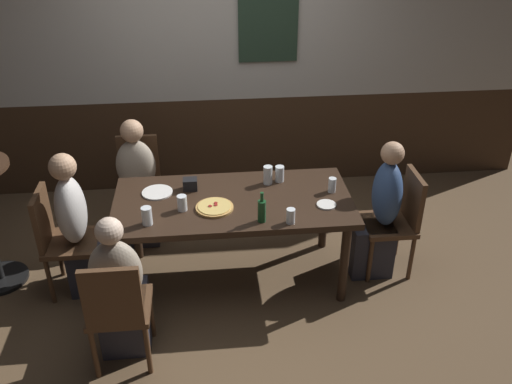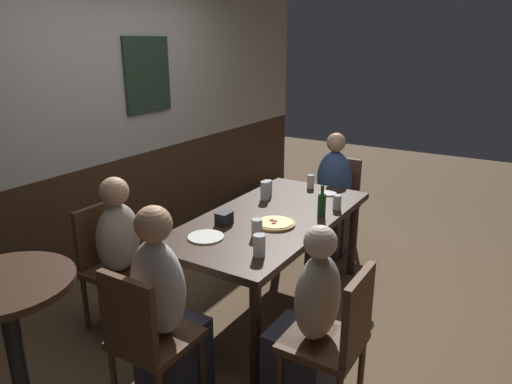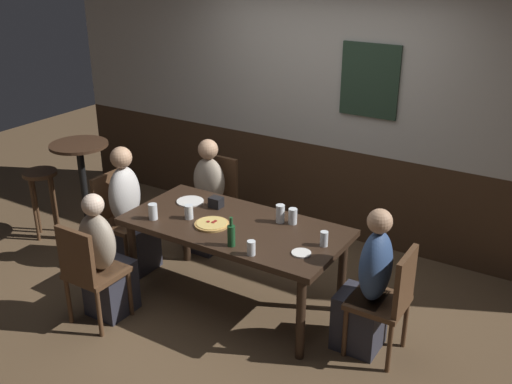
{
  "view_description": "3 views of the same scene",
  "coord_description": "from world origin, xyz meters",
  "px_view_note": "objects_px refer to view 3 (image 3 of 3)",
  "views": [
    {
      "loc": [
        -0.19,
        -3.58,
        2.87
      ],
      "look_at": [
        0.17,
        -0.1,
        0.85
      ],
      "focal_mm": 38.51,
      "sensor_mm": 36.0,
      "label": 1
    },
    {
      "loc": [
        -2.81,
        -1.59,
        1.97
      ],
      "look_at": [
        -0.16,
        0.03,
        0.96
      ],
      "focal_mm": 32.84,
      "sensor_mm": 36.0,
      "label": 2
    },
    {
      "loc": [
        2.41,
        -3.55,
        2.84
      ],
      "look_at": [
        0.24,
        -0.06,
        1.1
      ],
      "focal_mm": 41.4,
      "sensor_mm": 36.0,
      "label": 3
    }
  ],
  "objects_px": {
    "chair_head_east": "(389,297)",
    "plate_white_large": "(190,201)",
    "person_left_near": "(105,265)",
    "tumbler_water": "(293,217)",
    "chair_left_near": "(89,270)",
    "pizza": "(212,224)",
    "pint_glass_stout": "(324,240)",
    "chair_left_far": "(216,196)",
    "bar_stool": "(42,186)",
    "chair_head_west": "(117,215)",
    "tumbler_short": "(153,212)",
    "beer_glass_tall": "(189,213)",
    "person_head_west": "(130,218)",
    "person_left_far": "(207,204)",
    "side_bar_table": "(84,185)",
    "person_head_east": "(367,292)",
    "beer_bottle_green": "(231,235)",
    "plate_white_small": "(301,253)",
    "dining_table": "(235,233)",
    "pint_glass_pale": "(251,249)",
    "condiment_caddy": "(216,202)",
    "pint_glass_amber": "(280,215)"
  },
  "relations": [
    {
      "from": "chair_head_west",
      "to": "bar_stool",
      "type": "height_order",
      "value": "chair_head_west"
    },
    {
      "from": "chair_head_west",
      "to": "tumbler_short",
      "type": "relative_size",
      "value": 6.57
    },
    {
      "from": "chair_left_far",
      "to": "pizza",
      "type": "xyz_separation_m",
      "value": [
        0.65,
        -0.97,
        0.26
      ]
    },
    {
      "from": "plate_white_large",
      "to": "person_left_near",
      "type": "bearing_deg",
      "value": -104.46
    },
    {
      "from": "bar_stool",
      "to": "pint_glass_pale",
      "type": "bearing_deg",
      "value": -7.49
    },
    {
      "from": "pizza",
      "to": "pint_glass_stout",
      "type": "relative_size",
      "value": 2.39
    },
    {
      "from": "dining_table",
      "to": "person_head_west",
      "type": "distance_m",
      "value": 1.17
    },
    {
      "from": "chair_head_east",
      "to": "person_head_east",
      "type": "xyz_separation_m",
      "value": [
        -0.16,
        0.0,
        -0.01
      ]
    },
    {
      "from": "chair_left_near",
      "to": "tumbler_short",
      "type": "distance_m",
      "value": 0.68
    },
    {
      "from": "pint_glass_stout",
      "to": "condiment_caddy",
      "type": "xyz_separation_m",
      "value": [
        -1.1,
        0.15,
        -0.01
      ]
    },
    {
      "from": "chair_left_near",
      "to": "pint_glass_pale",
      "type": "distance_m",
      "value": 1.32
    },
    {
      "from": "chair_head_west",
      "to": "person_left_far",
      "type": "relative_size",
      "value": 0.79
    },
    {
      "from": "pizza",
      "to": "beer_glass_tall",
      "type": "distance_m",
      "value": 0.24
    },
    {
      "from": "person_left_far",
      "to": "person_left_near",
      "type": "relative_size",
      "value": 1.03
    },
    {
      "from": "plate_white_large",
      "to": "chair_left_near",
      "type": "bearing_deg",
      "value": -102.19
    },
    {
      "from": "chair_head_west",
      "to": "tumbler_short",
      "type": "xyz_separation_m",
      "value": [
        0.7,
        -0.27,
        0.3
      ]
    },
    {
      "from": "dining_table",
      "to": "chair_head_west",
      "type": "xyz_separation_m",
      "value": [
        -1.32,
        0.0,
        -0.16
      ]
    },
    {
      "from": "person_left_near",
      "to": "tumbler_water",
      "type": "bearing_deg",
      "value": 38.53
    },
    {
      "from": "pint_glass_stout",
      "to": "bar_stool",
      "type": "xyz_separation_m",
      "value": [
        -3.14,
        -0.04,
        -0.23
      ]
    },
    {
      "from": "chair_head_west",
      "to": "beer_glass_tall",
      "type": "height_order",
      "value": "chair_head_west"
    },
    {
      "from": "chair_left_near",
      "to": "person_left_near",
      "type": "distance_m",
      "value": 0.17
    },
    {
      "from": "chair_left_far",
      "to": "person_left_near",
      "type": "bearing_deg",
      "value": -90.0
    },
    {
      "from": "chair_head_west",
      "to": "person_head_west",
      "type": "xyz_separation_m",
      "value": [
        0.16,
        0.0,
        0.0
      ]
    },
    {
      "from": "bar_stool",
      "to": "plate_white_small",
      "type": "bearing_deg",
      "value": -2.93
    },
    {
      "from": "chair_left_far",
      "to": "pint_glass_stout",
      "type": "bearing_deg",
      "value": -27.28
    },
    {
      "from": "person_head_west",
      "to": "pint_glass_amber",
      "type": "height_order",
      "value": "person_head_west"
    },
    {
      "from": "pint_glass_amber",
      "to": "pizza",
      "type": "bearing_deg",
      "value": -141.93
    },
    {
      "from": "person_head_west",
      "to": "side_bar_table",
      "type": "bearing_deg",
      "value": 168.58
    },
    {
      "from": "chair_head_east",
      "to": "pint_glass_stout",
      "type": "height_order",
      "value": "chair_head_east"
    },
    {
      "from": "pint_glass_stout",
      "to": "tumbler_short",
      "type": "height_order",
      "value": "tumbler_short"
    },
    {
      "from": "chair_left_far",
      "to": "plate_white_large",
      "type": "relative_size",
      "value": 3.69
    },
    {
      "from": "chair_left_far",
      "to": "bar_stool",
      "type": "bearing_deg",
      "value": -151.39
    },
    {
      "from": "plate_white_large",
      "to": "side_bar_table",
      "type": "distance_m",
      "value": 1.34
    },
    {
      "from": "person_head_west",
      "to": "pint_glass_pale",
      "type": "height_order",
      "value": "person_head_west"
    },
    {
      "from": "chair_left_near",
      "to": "chair_head_east",
      "type": "relative_size",
      "value": 1.0
    },
    {
      "from": "person_head_west",
      "to": "pizza",
      "type": "bearing_deg",
      "value": -6.53
    },
    {
      "from": "chair_left_near",
      "to": "condiment_caddy",
      "type": "relative_size",
      "value": 8.0
    },
    {
      "from": "chair_left_near",
      "to": "pizza",
      "type": "bearing_deg",
      "value": 48.53
    },
    {
      "from": "person_left_near",
      "to": "tumbler_short",
      "type": "xyz_separation_m",
      "value": [
        0.18,
        0.42,
        0.35
      ]
    },
    {
      "from": "chair_head_west",
      "to": "person_left_far",
      "type": "height_order",
      "value": "person_left_far"
    },
    {
      "from": "chair_head_west",
      "to": "chair_head_east",
      "type": "height_order",
      "value": "same"
    },
    {
      "from": "dining_table",
      "to": "bar_stool",
      "type": "distance_m",
      "value": 2.37
    },
    {
      "from": "chair_left_far",
      "to": "pizza",
      "type": "height_order",
      "value": "chair_left_far"
    },
    {
      "from": "person_left_far",
      "to": "person_left_near",
      "type": "distance_m",
      "value": 1.38
    },
    {
      "from": "person_left_near",
      "to": "pizza",
      "type": "height_order",
      "value": "person_left_near"
    },
    {
      "from": "chair_head_east",
      "to": "plate_white_large",
      "type": "xyz_separation_m",
      "value": [
        -1.9,
        0.16,
        0.25
      ]
    },
    {
      "from": "dining_table",
      "to": "tumbler_short",
      "type": "distance_m",
      "value": 0.69
    },
    {
      "from": "person_head_east",
      "to": "beer_bottle_green",
      "type": "bearing_deg",
      "value": -161.85
    },
    {
      "from": "chair_head_west",
      "to": "chair_left_near",
      "type": "bearing_deg",
      "value": -58.5
    },
    {
      "from": "chair_left_far",
      "to": "pint_glass_pale",
      "type": "bearing_deg",
      "value": -45.77
    }
  ]
}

